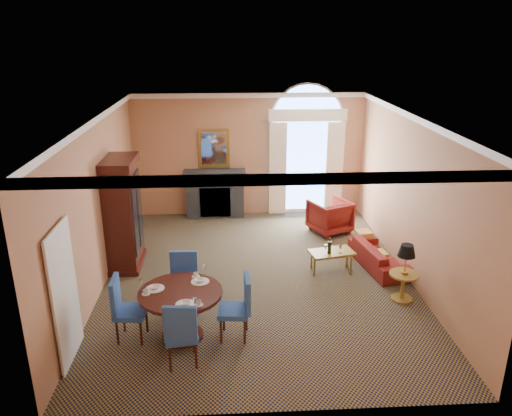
{
  "coord_description": "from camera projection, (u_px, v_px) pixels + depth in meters",
  "views": [
    {
      "loc": [
        -0.55,
        -8.94,
        4.69
      ],
      "look_at": [
        0.0,
        0.5,
        1.3
      ],
      "focal_mm": 35.0,
      "sensor_mm": 36.0,
      "label": 1
    }
  ],
  "objects": [
    {
      "name": "dining_chair_east",
      "position": [
        240.0,
        303.0,
        7.87
      ],
      "size": [
        0.53,
        0.53,
        1.08
      ],
      "rotation": [
        0.0,
        0.0,
        1.46
      ],
      "color": "#28519E",
      "rests_on": "ground"
    },
    {
      "name": "coffee_table",
      "position": [
        332.0,
        253.0,
        10.11
      ],
      "size": [
        0.97,
        0.67,
        0.79
      ],
      "rotation": [
        0.0,
        0.0,
        0.22
      ],
      "color": "olive",
      "rests_on": "ground"
    },
    {
      "name": "dining_chair_south",
      "position": [
        181.0,
        331.0,
        7.16
      ],
      "size": [
        0.54,
        0.54,
        1.08
      ],
      "rotation": [
        0.0,
        0.0,
        0.15
      ],
      "color": "#28519E",
      "rests_on": "ground"
    },
    {
      "name": "ground",
      "position": [
        257.0,
        277.0,
        10.01
      ],
      "size": [
        7.5,
        7.5,
        0.0
      ],
      "primitive_type": "plane",
      "color": "#111236",
      "rests_on": "ground"
    },
    {
      "name": "dining_chair_west",
      "position": [
        124.0,
        305.0,
        7.83
      ],
      "size": [
        0.52,
        0.52,
        1.08
      ],
      "rotation": [
        0.0,
        0.0,
        -1.66
      ],
      "color": "#28519E",
      "rests_on": "ground"
    },
    {
      "name": "sofa",
      "position": [
        379.0,
        256.0,
        10.37
      ],
      "size": [
        0.94,
        1.77,
        0.49
      ],
      "primitive_type": "imported",
      "rotation": [
        0.0,
        0.0,
        1.75
      ],
      "color": "maroon",
      "rests_on": "ground"
    },
    {
      "name": "room_envelope",
      "position": [
        254.0,
        147.0,
        9.79
      ],
      "size": [
        6.04,
        7.52,
        3.45
      ],
      "color": "tan",
      "rests_on": "ground"
    },
    {
      "name": "dining_chair_north",
      "position": [
        184.0,
        278.0,
        8.67
      ],
      "size": [
        0.54,
        0.54,
        1.08
      ],
      "rotation": [
        0.0,
        0.0,
        3.27
      ],
      "color": "#28519E",
      "rests_on": "ground"
    },
    {
      "name": "side_table",
      "position": [
        405.0,
        266.0,
        8.96
      ],
      "size": [
        0.53,
        0.53,
        1.08
      ],
      "color": "olive",
      "rests_on": "ground"
    },
    {
      "name": "dining_table",
      "position": [
        181.0,
        304.0,
        7.86
      ],
      "size": [
        1.32,
        1.32,
        1.03
      ],
      "color": "black",
      "rests_on": "ground"
    },
    {
      "name": "armoire",
      "position": [
        123.0,
        215.0,
        10.19
      ],
      "size": [
        0.66,
        1.17,
        2.31
      ],
      "color": "black",
      "rests_on": "ground"
    },
    {
      "name": "armchair",
      "position": [
        330.0,
        216.0,
        12.14
      ],
      "size": [
        1.15,
        1.17,
        0.81
      ],
      "primitive_type": "imported",
      "rotation": [
        0.0,
        0.0,
        3.57
      ],
      "color": "maroon",
      "rests_on": "ground"
    }
  ]
}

